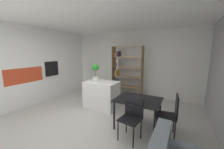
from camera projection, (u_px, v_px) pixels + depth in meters
name	position (u px, v px, depth m)	size (l,w,h in m)	color
ground_plane	(87.00, 120.00, 3.64)	(8.41, 8.41, 0.00)	beige
ceiling_slab	(83.00, 14.00, 3.17)	(6.12, 5.77, 0.06)	white
back_partition	(127.00, 63.00, 5.87)	(6.12, 0.06, 2.75)	silver
tall_cabinet_run_left	(27.00, 66.00, 4.69)	(0.60, 5.20, 2.75)	white
cabinet_niche_splashback	(25.00, 76.00, 4.37)	(0.01, 1.22, 0.51)	#CC4223
built_in_oven	(52.00, 69.00, 5.22)	(0.06, 0.56, 0.57)	black
kitchen_island	(102.00, 95.00, 4.40)	(1.08, 0.69, 0.90)	white
potted_plant_on_island	(95.00, 71.00, 4.39)	(0.23, 0.23, 0.58)	white
open_bookshelf	(125.00, 71.00, 5.54)	(1.29, 0.37, 2.11)	#997551
dining_table	(138.00, 102.00, 3.20)	(1.06, 0.84, 0.74)	black
dining_chair_window_side	(171.00, 112.00, 2.87)	(0.47, 0.46, 0.96)	black
dining_chair_near	(132.00, 114.00, 2.82)	(0.48, 0.47, 0.91)	black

